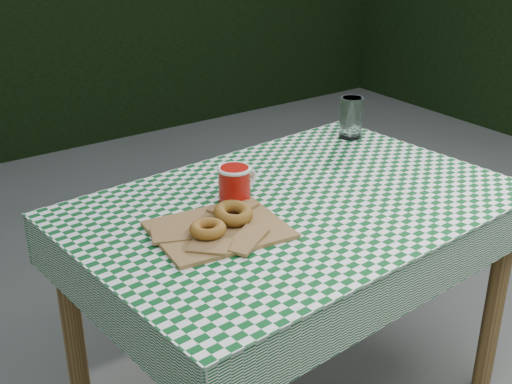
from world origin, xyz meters
TOP-DOWN VIEW (x-y plane):
  - table at (-0.06, 0.09)m, footprint 1.30×0.92m
  - tablecloth at (-0.06, 0.09)m, footprint 1.32×0.94m
  - paper_bag at (-0.33, 0.06)m, footprint 0.36×0.30m
  - bagel_front at (-0.38, 0.04)m, footprint 0.12×0.12m
  - bagel_back at (-0.28, 0.07)m, footprint 0.12×0.12m
  - coffee_mug at (-0.19, 0.19)m, footprint 0.21×0.21m
  - drinking_glass at (0.44, 0.40)m, footprint 0.10×0.10m

SIDE VIEW (x-z plane):
  - table at x=-0.06m, z-range 0.00..0.75m
  - tablecloth at x=-0.06m, z-range 0.75..0.76m
  - paper_bag at x=-0.33m, z-range 0.76..0.77m
  - bagel_front at x=-0.38m, z-range 0.77..0.80m
  - bagel_back at x=-0.28m, z-range 0.77..0.81m
  - coffee_mug at x=-0.19m, z-range 0.76..0.86m
  - drinking_glass at x=0.44m, z-range 0.76..0.90m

